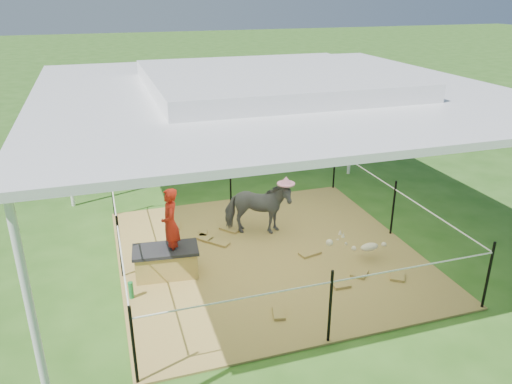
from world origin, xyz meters
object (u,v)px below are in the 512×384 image
object	(u,v)px
straw_bale	(166,263)
distant_person	(265,104)
pony	(258,208)
trash_barrel	(322,118)
woman	(170,217)
green_bottle	(131,290)
foal	(370,245)
picnic_table_near	(225,114)
picnic_table_far	(312,96)

from	to	relation	value
straw_bale	distant_person	size ratio (longest dim) A/B	0.81
pony	trash_barrel	bearing A→B (deg)	-16.36
straw_bale	woman	distance (m)	0.73
green_bottle	pony	bearing A→B (deg)	30.58
woman	foal	xyz separation A→B (m)	(2.97, -0.50, -0.68)
foal	picnic_table_near	distance (m)	8.60
green_bottle	foal	world-z (taller)	foal
pony	picnic_table_far	distance (m)	10.36
woman	trash_barrel	distance (m)	8.30
picnic_table_near	pony	bearing A→B (deg)	-108.66
woman	foal	bearing A→B (deg)	86.52
straw_bale	distant_person	distance (m)	9.44
woman	distant_person	xyz separation A→B (m)	(4.25, 8.37, -0.40)
green_bottle	distant_person	bearing A→B (deg)	60.92
foal	trash_barrel	size ratio (longest dim) A/B	0.89
straw_bale	foal	size ratio (longest dim) A/B	1.02
green_bottle	trash_barrel	distance (m)	9.06
woman	trash_barrel	xyz separation A→B (m)	(5.31, 6.36, -0.46)
picnic_table_far	pony	bearing A→B (deg)	-107.19
woman	green_bottle	world-z (taller)	woman
straw_bale	foal	bearing A→B (deg)	-9.21
picnic_table_near	picnic_table_far	xyz separation A→B (m)	(3.69, 1.85, -0.02)
straw_bale	trash_barrel	distance (m)	8.35
trash_barrel	distant_person	world-z (taller)	distant_person
green_bottle	distant_person	world-z (taller)	distant_person
picnic_table_near	woman	bearing A→B (deg)	-118.11
picnic_table_near	distant_person	size ratio (longest dim) A/B	1.75
pony	distant_person	bearing A→B (deg)	-1.75
foal	green_bottle	bearing A→B (deg)	175.09
distant_person	green_bottle	bearing A→B (deg)	64.80
green_bottle	foal	xyz separation A→B (m)	(3.62, -0.05, 0.12)
green_bottle	distant_person	distance (m)	10.10
trash_barrel	straw_bale	bearing A→B (deg)	-130.42
straw_bale	woman	xyz separation A→B (m)	(0.10, 0.00, 0.73)
pony	picnic_table_far	size ratio (longest dim) A/B	0.62
picnic_table_far	woman	bearing A→B (deg)	-111.87
picnic_table_far	distant_person	xyz separation A→B (m)	(-2.31, -1.59, 0.17)
distant_person	woman	bearing A→B (deg)	66.93
pony	foal	xyz separation A→B (m)	(1.38, -1.37, -0.23)
straw_bale	green_bottle	distance (m)	0.71
straw_bale	foal	distance (m)	3.11
straw_bale	green_bottle	world-z (taller)	straw_bale
woman	distant_person	distance (m)	9.39
trash_barrel	distant_person	size ratio (longest dim) A/B	0.89
pony	trash_barrel	distance (m)	6.63
woman	picnic_table_near	distance (m)	8.61
foal	trash_barrel	world-z (taller)	trash_barrel
trash_barrel	distant_person	xyz separation A→B (m)	(-1.06, 2.01, 0.06)
straw_bale	trash_barrel	world-z (taller)	trash_barrel
woman	picnic_table_near	bearing A→B (deg)	166.54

